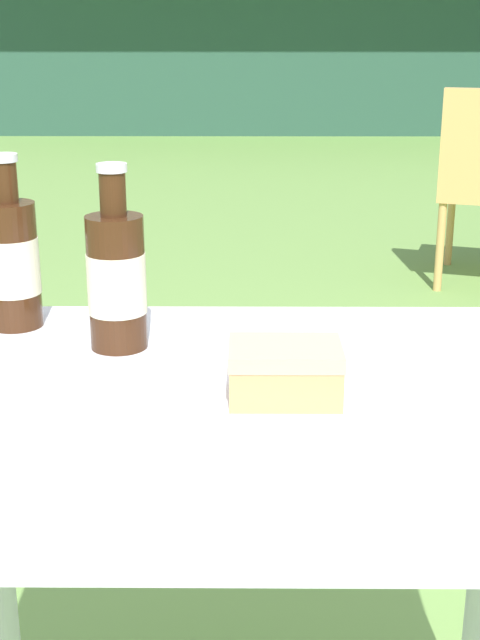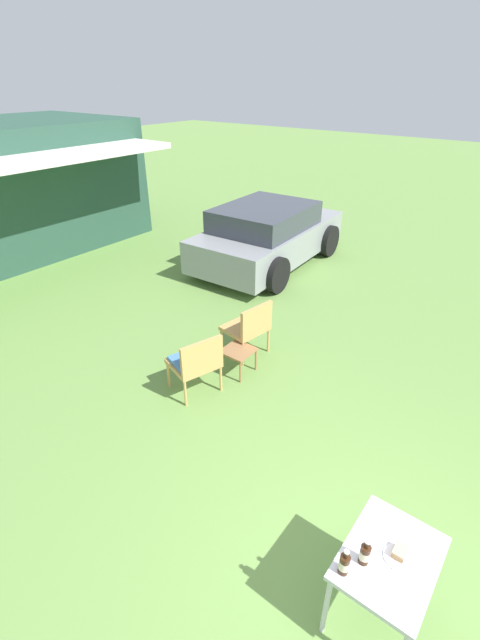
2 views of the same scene
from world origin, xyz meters
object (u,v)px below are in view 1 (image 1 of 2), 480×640
at_px(patio_table, 239,460).
at_px(cola_bottle_far, 12,261).
at_px(cola_bottle_near, 117,278).
at_px(cake_on_plate, 275,384).

height_order(patio_table, cola_bottle_far, cola_bottle_far).
bearing_deg(cola_bottle_far, patio_table, -36.37).
xyz_separation_m(patio_table, cola_bottle_far, (-0.30, 0.22, 0.18)).
bearing_deg(cola_bottle_far, cola_bottle_near, -28.57).
bearing_deg(cola_bottle_near, cake_on_plate, -44.02).
xyz_separation_m(cake_on_plate, cola_bottle_near, (-0.19, 0.19, 0.06)).
distance_m(patio_table, cola_bottle_near, 0.27).
xyz_separation_m(patio_table, cola_bottle_near, (-0.15, 0.14, 0.18)).
bearing_deg(patio_table, cola_bottle_near, 137.22).
relative_size(cola_bottle_near, cola_bottle_far, 1.00).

